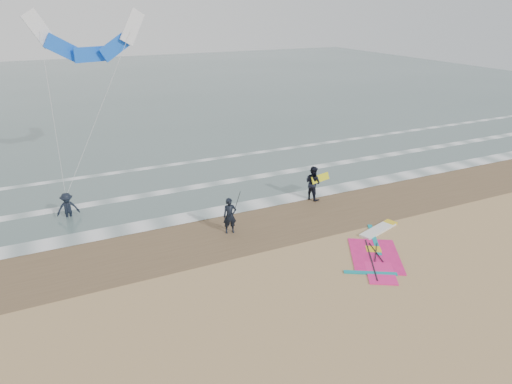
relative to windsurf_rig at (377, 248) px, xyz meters
name	(u,v)px	position (x,y,z in m)	size (l,w,h in m)	color
ground	(349,282)	(-2.67, -1.61, -0.03)	(120.00, 120.00, 0.00)	tan
sea_water	(123,89)	(-2.67, 46.39, -0.02)	(120.00, 80.00, 0.02)	#47605E
wet_sand_band	(277,221)	(-2.67, 4.39, -0.03)	(120.00, 5.00, 0.01)	brown
foam_waterline	(241,190)	(-2.67, 8.84, 0.00)	(120.00, 9.15, 0.02)	white
windsurf_rig	(377,248)	(0.00, 0.00, 0.00)	(4.94, 4.67, 0.12)	white
person_standing	(230,216)	(-5.25, 4.22, 0.83)	(0.63, 0.41, 1.73)	black
person_walking	(313,183)	(0.36, 5.99, 0.92)	(0.92, 0.72, 1.90)	black
person_wading	(67,202)	(-11.98, 9.20, 0.80)	(1.08, 0.62, 1.67)	black
held_pole	(236,207)	(-4.95, 4.22, 1.24)	(0.17, 0.86, 1.82)	black
carried_kiteboard	(320,178)	(0.76, 5.89, 1.17)	(1.30, 0.51, 0.39)	yellow
surf_kite	(89,41)	(-9.40, 13.89, 8.05)	(6.39, 5.05, 8.71)	white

